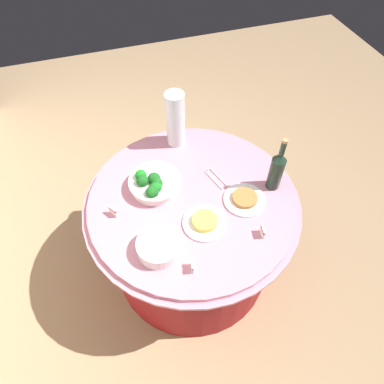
{
  "coord_description": "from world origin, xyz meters",
  "views": [
    {
      "loc": [
        -1.02,
        0.33,
        2.15
      ],
      "look_at": [
        0.0,
        0.0,
        0.79
      ],
      "focal_mm": 31.43,
      "sensor_mm": 36.0,
      "label": 1
    }
  ],
  "objects_px": {
    "label_placard_rear": "(262,231)",
    "food_plate_peanuts": "(245,199)",
    "label_placard_front": "(192,266)",
    "serving_tongs": "(215,178)",
    "plate_stack": "(159,246)",
    "food_plate_fried_egg": "(205,222)",
    "wine_bottle": "(277,170)",
    "decorative_fruit_vase": "(175,121)",
    "broccoli_bowl": "(154,184)",
    "label_placard_mid": "(113,211)"
  },
  "relations": [
    {
      "from": "decorative_fruit_vase",
      "to": "label_placard_front",
      "type": "height_order",
      "value": "decorative_fruit_vase"
    },
    {
      "from": "decorative_fruit_vase",
      "to": "food_plate_fried_egg",
      "type": "bearing_deg",
      "value": 177.13
    },
    {
      "from": "wine_bottle",
      "to": "label_placard_rear",
      "type": "height_order",
      "value": "wine_bottle"
    },
    {
      "from": "food_plate_peanuts",
      "to": "wine_bottle",
      "type": "bearing_deg",
      "value": -75.61
    },
    {
      "from": "label_placard_front",
      "to": "food_plate_peanuts",
      "type": "bearing_deg",
      "value": -53.05
    },
    {
      "from": "food_plate_fried_egg",
      "to": "label_placard_mid",
      "type": "bearing_deg",
      "value": 65.65
    },
    {
      "from": "decorative_fruit_vase",
      "to": "label_placard_rear",
      "type": "xyz_separation_m",
      "value": [
        -0.75,
        -0.21,
        -0.13
      ]
    },
    {
      "from": "broccoli_bowl",
      "to": "label_placard_rear",
      "type": "bearing_deg",
      "value": -135.55
    },
    {
      "from": "broccoli_bowl",
      "to": "wine_bottle",
      "type": "height_order",
      "value": "wine_bottle"
    },
    {
      "from": "plate_stack",
      "to": "wine_bottle",
      "type": "relative_size",
      "value": 0.62
    },
    {
      "from": "wine_bottle",
      "to": "food_plate_fried_egg",
      "type": "bearing_deg",
      "value": 105.56
    },
    {
      "from": "decorative_fruit_vase",
      "to": "serving_tongs",
      "type": "relative_size",
      "value": 2.05
    },
    {
      "from": "food_plate_fried_egg",
      "to": "label_placard_front",
      "type": "distance_m",
      "value": 0.25
    },
    {
      "from": "plate_stack",
      "to": "wine_bottle",
      "type": "height_order",
      "value": "wine_bottle"
    },
    {
      "from": "plate_stack",
      "to": "food_plate_peanuts",
      "type": "distance_m",
      "value": 0.52
    },
    {
      "from": "decorative_fruit_vase",
      "to": "label_placard_mid",
      "type": "bearing_deg",
      "value": 132.85
    },
    {
      "from": "label_placard_front",
      "to": "serving_tongs",
      "type": "bearing_deg",
      "value": -31.04
    },
    {
      "from": "label_placard_front",
      "to": "label_placard_rear",
      "type": "xyz_separation_m",
      "value": [
        0.07,
        -0.38,
        0.0
      ]
    },
    {
      "from": "serving_tongs",
      "to": "food_plate_fried_egg",
      "type": "bearing_deg",
      "value": 149.88
    },
    {
      "from": "food_plate_peanuts",
      "to": "label_placard_rear",
      "type": "distance_m",
      "value": 0.22
    },
    {
      "from": "plate_stack",
      "to": "food_plate_peanuts",
      "type": "bearing_deg",
      "value": -73.54
    },
    {
      "from": "plate_stack",
      "to": "label_placard_rear",
      "type": "xyz_separation_m",
      "value": [
        -0.07,
        -0.49,
        -0.0
      ]
    },
    {
      "from": "food_plate_fried_egg",
      "to": "food_plate_peanuts",
      "type": "xyz_separation_m",
      "value": [
        0.07,
        -0.25,
        -0.0
      ]
    },
    {
      "from": "broccoli_bowl",
      "to": "label_placard_mid",
      "type": "relative_size",
      "value": 5.09
    },
    {
      "from": "food_plate_fried_egg",
      "to": "wine_bottle",
      "type": "bearing_deg",
      "value": -74.44
    },
    {
      "from": "broccoli_bowl",
      "to": "label_placard_mid",
      "type": "height_order",
      "value": "broccoli_bowl"
    },
    {
      "from": "broccoli_bowl",
      "to": "food_plate_fried_egg",
      "type": "xyz_separation_m",
      "value": [
        -0.29,
        -0.18,
        -0.03
      ]
    },
    {
      "from": "label_placard_rear",
      "to": "food_plate_peanuts",
      "type": "bearing_deg",
      "value": -0.77
    },
    {
      "from": "wine_bottle",
      "to": "decorative_fruit_vase",
      "type": "relative_size",
      "value": 0.99
    },
    {
      "from": "plate_stack",
      "to": "label_placard_rear",
      "type": "height_order",
      "value": "plate_stack"
    },
    {
      "from": "broccoli_bowl",
      "to": "food_plate_peanuts",
      "type": "relative_size",
      "value": 1.27
    },
    {
      "from": "wine_bottle",
      "to": "label_placard_mid",
      "type": "distance_m",
      "value": 0.86
    },
    {
      "from": "serving_tongs",
      "to": "label_placard_front",
      "type": "bearing_deg",
      "value": 148.96
    },
    {
      "from": "plate_stack",
      "to": "serving_tongs",
      "type": "relative_size",
      "value": 1.27
    },
    {
      "from": "food_plate_peanuts",
      "to": "label_placard_front",
      "type": "relative_size",
      "value": 4.0
    },
    {
      "from": "wine_bottle",
      "to": "label_placard_front",
      "type": "distance_m",
      "value": 0.66
    },
    {
      "from": "serving_tongs",
      "to": "wine_bottle",
      "type": "bearing_deg",
      "value": -117.44
    },
    {
      "from": "broccoli_bowl",
      "to": "serving_tongs",
      "type": "bearing_deg",
      "value": -94.67
    },
    {
      "from": "food_plate_fried_egg",
      "to": "label_placard_rear",
      "type": "height_order",
      "value": "label_placard_rear"
    },
    {
      "from": "plate_stack",
      "to": "food_plate_fried_egg",
      "type": "xyz_separation_m",
      "value": [
        0.07,
        -0.25,
        -0.02
      ]
    },
    {
      "from": "food_plate_peanuts",
      "to": "label_placard_rear",
      "type": "xyz_separation_m",
      "value": [
        -0.22,
        0.0,
        0.02
      ]
    },
    {
      "from": "broccoli_bowl",
      "to": "serving_tongs",
      "type": "distance_m",
      "value": 0.34
    },
    {
      "from": "food_plate_peanuts",
      "to": "label_placard_mid",
      "type": "bearing_deg",
      "value": 79.95
    },
    {
      "from": "broccoli_bowl",
      "to": "food_plate_peanuts",
      "type": "bearing_deg",
      "value": -116.89
    },
    {
      "from": "plate_stack",
      "to": "label_placard_rear",
      "type": "distance_m",
      "value": 0.5
    },
    {
      "from": "plate_stack",
      "to": "label_placard_front",
      "type": "distance_m",
      "value": 0.18
    },
    {
      "from": "serving_tongs",
      "to": "label_placard_front",
      "type": "height_order",
      "value": "label_placard_front"
    },
    {
      "from": "food_plate_fried_egg",
      "to": "broccoli_bowl",
      "type": "bearing_deg",
      "value": 32.38
    },
    {
      "from": "plate_stack",
      "to": "decorative_fruit_vase",
      "type": "xyz_separation_m",
      "value": [
        0.68,
        -0.28,
        0.13
      ]
    },
    {
      "from": "food_plate_fried_egg",
      "to": "plate_stack",
      "type": "bearing_deg",
      "value": 106.51
    }
  ]
}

